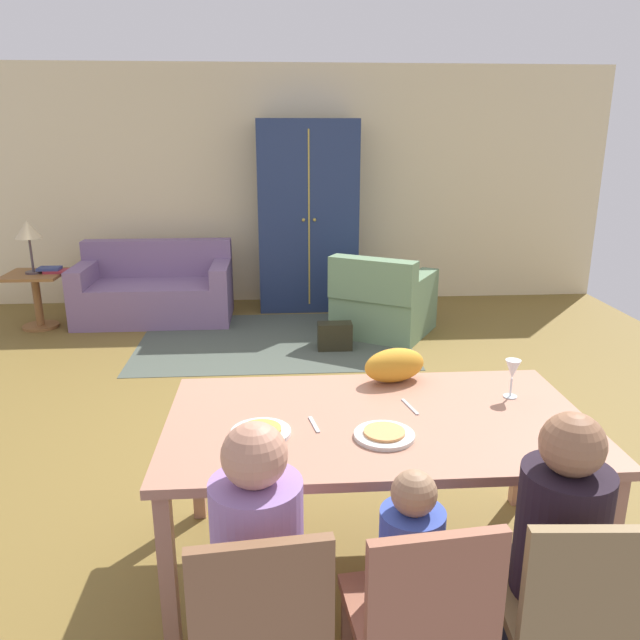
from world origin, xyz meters
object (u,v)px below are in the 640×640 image
Objects in this scene: dining_chair_man at (260,625)px; couch at (156,291)px; plate_near_man at (261,432)px; cat at (394,365)px; plate_near_child at (384,435)px; person_woman at (552,567)px; handbag at (335,336)px; person_man at (258,581)px; table_lamp at (28,231)px; book_lower at (56,271)px; wine_glass at (512,371)px; person_child at (406,594)px; dining_chair_child at (421,617)px; armoire at (308,216)px; dining_table at (377,432)px; dining_chair_woman at (572,609)px; book_upper at (49,269)px; armchair at (383,303)px; side_table at (36,292)px.

dining_chair_man is 0.54× the size of couch.
cat is at bearing 39.17° from plate_near_man.
plate_near_child is 4.74m from couch.
plate_near_man is at bearing 173.23° from plate_near_child.
handbag is (-0.41, 3.74, -0.38)m from person_woman.
table_lamp is at bearing 117.36° from person_man.
plate_near_man is at bearing -61.78° from book_lower.
wine_glass is 0.20× the size of person_child.
table_lamp reaches higher than dining_chair_child.
table_lamp is (-2.41, 4.82, 0.52)m from dining_chair_man.
table_lamp is at bearing 113.50° from cat.
person_man is (-0.00, -0.58, -0.26)m from plate_near_man.
handbag is (-0.05, 2.63, -0.71)m from cat.
couch is 1.87m from armoire.
dining_table is 1.03m from dining_chair_woman.
person_child is 0.53m from dining_chair_woman.
person_man is 0.53× the size of armoire.
cat reaches higher than dining_chair_child.
cat is (0.14, 1.29, 0.35)m from dining_chair_child.
book_upper is (-2.69, -0.61, -0.43)m from armoire.
dining_chair_man is at bearing -94.46° from armoire.
dining_chair_man and dining_chair_child have the same top height.
cat is at bearing -49.06° from table_lamp.
couch is at bearing 13.19° from book_upper.
book_lower is (0.22, 0.02, -0.41)m from table_lamp.
armoire is (0.44, 5.28, 0.54)m from person_man.
book_upper is at bearing 123.65° from plate_near_child.
plate_near_child is at bearing -56.94° from book_lower.
dining_table is 0.88m from person_man.
dining_chair_child is 2.72× the size of cat.
armchair reaches higher than book_lower.
person_woman is (0.51, -0.70, -0.18)m from dining_table.
table_lamp reaches higher than dining_chair_man.
side_table is at bearing 125.30° from dining_chair_woman.
couch is at bearing 109.62° from person_child.
armchair is at bearing -16.54° from couch.
armoire reaches higher than plate_near_child.
armchair reaches higher than plate_near_child.
dining_chair_child is 1.00× the size of dining_chair_woman.
book_upper reaches higher than book_lower.
book_upper is at bearing 172.11° from armchair.
table_lamp is at bearing 133.51° from wine_glass.
person_woman reaches higher than couch.
dining_chair_child is at bearing -160.71° from person_woman.
plate_near_child is 0.43× the size of side_table.
dining_chair_man is 5.50m from armoire.
plate_near_child is 0.62m from person_child.
armchair is 5.34× the size of book_lower.
dining_chair_man is at bearing -134.14° from cat.
person_man reaches higher than person_child.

